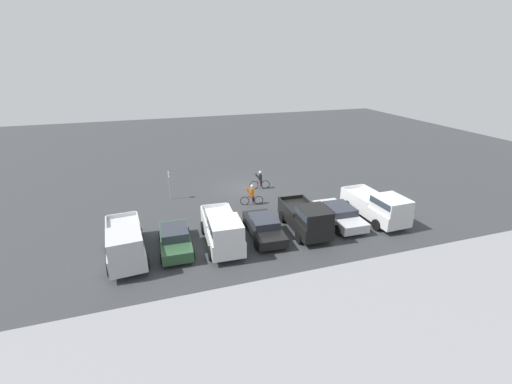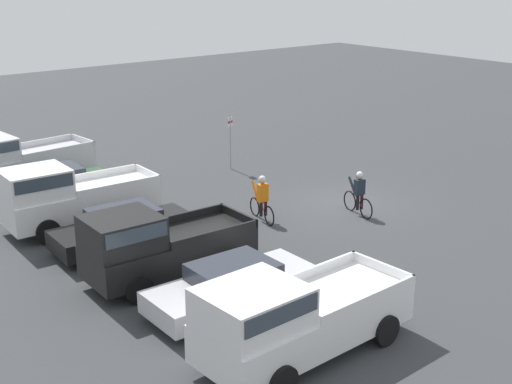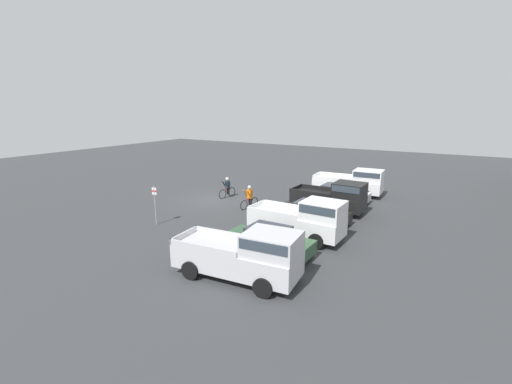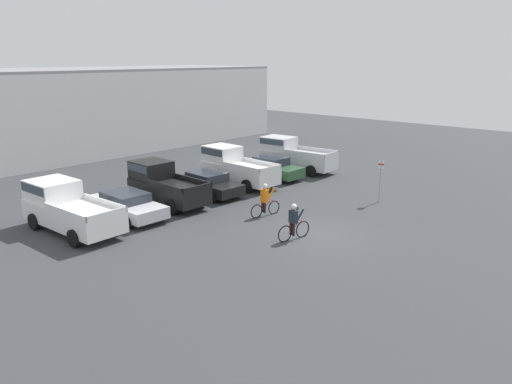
% 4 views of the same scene
% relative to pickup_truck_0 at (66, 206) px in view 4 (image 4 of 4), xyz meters
% --- Properties ---
extents(ground_plane, '(80.00, 80.00, 0.00)m').
position_rel_pickup_truck_0_xyz_m(ground_plane, '(7.02, -9.12, -1.12)').
color(ground_plane, '#383A3D').
extents(warehouse_building, '(44.39, 11.84, 6.79)m').
position_rel_pickup_truck_0_xyz_m(warehouse_building, '(7.02, 18.79, 2.28)').
color(warehouse_building, silver).
rests_on(warehouse_building, ground_plane).
extents(pickup_truck_0, '(2.39, 5.56, 2.18)m').
position_rel_pickup_truck_0_xyz_m(pickup_truck_0, '(0.00, 0.00, 0.00)').
color(pickup_truck_0, white).
rests_on(pickup_truck_0, ground_plane).
extents(sedan_0, '(2.13, 4.76, 1.31)m').
position_rel_pickup_truck_0_xyz_m(sedan_0, '(2.82, -0.51, -0.44)').
color(sedan_0, silver).
rests_on(sedan_0, ground_plane).
extents(pickup_truck_1, '(2.28, 5.03, 2.21)m').
position_rel_pickup_truck_0_xyz_m(pickup_truck_1, '(5.63, 0.15, 0.01)').
color(pickup_truck_1, black).
rests_on(pickup_truck_1, ground_plane).
extents(sedan_1, '(2.16, 4.68, 1.33)m').
position_rel_pickup_truck_0_xyz_m(sedan_1, '(8.42, -0.37, -0.45)').
color(sedan_1, black).
rests_on(sedan_1, ground_plane).
extents(pickup_truck_2, '(2.31, 5.34, 2.30)m').
position_rel_pickup_truck_0_xyz_m(pickup_truck_2, '(11.24, 0.23, 0.06)').
color(pickup_truck_2, white).
rests_on(pickup_truck_2, ground_plane).
extents(sedan_2, '(1.99, 4.42, 1.41)m').
position_rel_pickup_truck_0_xyz_m(sedan_2, '(14.02, -0.48, -0.42)').
color(sedan_2, '#2D5133').
rests_on(sedan_2, ground_plane).
extents(pickup_truck_3, '(2.47, 5.53, 2.27)m').
position_rel_pickup_truck_0_xyz_m(pickup_truck_3, '(16.78, -0.05, 0.04)').
color(pickup_truck_3, silver).
rests_on(pickup_truck_3, ground_plane).
extents(cyclist_0, '(1.80, 0.54, 1.69)m').
position_rel_pickup_truck_0_xyz_m(cyclist_0, '(7.63, -5.45, -0.27)').
color(cyclist_0, black).
rests_on(cyclist_0, ground_plane).
extents(cyclist_1, '(1.76, 0.54, 1.66)m').
position_rel_pickup_truck_0_xyz_m(cyclist_1, '(5.91, -8.58, -0.31)').
color(cyclist_1, black).
rests_on(cyclist_1, ground_plane).
extents(fire_lane_sign, '(0.09, 0.30, 2.46)m').
position_rel_pickup_truck_0_xyz_m(fire_lane_sign, '(13.62, -8.56, 0.36)').
color(fire_lane_sign, '#9E9EA3').
rests_on(fire_lane_sign, ground_plane).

